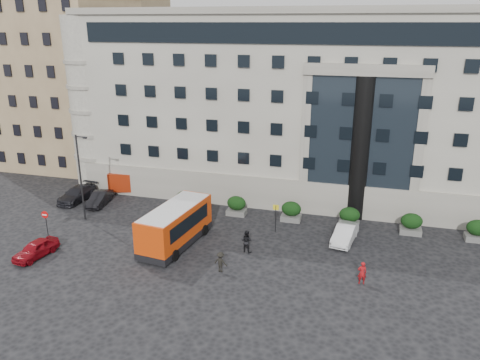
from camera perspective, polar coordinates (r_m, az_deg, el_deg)
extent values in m
plane|color=black|center=(38.06, -5.44, -8.45)|extent=(120.00, 120.00, 0.00)
cube|color=gray|center=(54.55, 8.65, 9.73)|extent=(44.00, 24.00, 18.00)
cylinder|color=black|center=(43.20, 14.43, 3.61)|extent=(1.80, 1.80, 13.00)
cube|color=#8E7253|center=(63.53, -20.03, 11.00)|extent=(14.00, 14.00, 20.00)
cube|color=#816A4B|center=(80.18, -14.45, 13.63)|extent=(13.00, 13.00, 22.00)
cube|color=#565653|center=(45.91, -6.69, -3.25)|extent=(1.80, 1.20, 0.50)
ellipsoid|color=black|center=(45.58, -6.74, -2.17)|extent=(1.80, 1.26, 1.34)
cube|color=#565653|center=(44.32, -0.43, -3.94)|extent=(1.80, 1.20, 0.50)
ellipsoid|color=black|center=(43.97, -0.43, -2.83)|extent=(1.80, 1.26, 1.34)
cube|color=#565653|center=(43.29, 6.23, -4.62)|extent=(1.80, 1.20, 0.50)
ellipsoid|color=black|center=(42.94, 6.27, -3.50)|extent=(1.80, 1.26, 1.34)
cube|color=#565653|center=(42.88, 13.12, -5.27)|extent=(1.80, 1.20, 0.50)
ellipsoid|color=black|center=(42.52, 13.21, -4.13)|extent=(1.80, 1.26, 1.34)
cube|color=#565653|center=(43.09, 20.06, -5.83)|extent=(1.80, 1.20, 0.50)
ellipsoid|color=black|center=(42.74, 20.20, -4.71)|extent=(1.80, 1.26, 1.34)
cube|color=#565653|center=(43.92, 26.85, -6.31)|extent=(1.80, 1.20, 0.50)
ellipsoid|color=black|center=(43.57, 27.02, -5.21)|extent=(1.80, 1.26, 1.34)
cylinder|color=#262628|center=(44.34, -18.86, 0.20)|extent=(0.16, 0.16, 8.00)
cylinder|color=#262628|center=(43.09, -18.89, 5.01)|extent=(0.90, 0.12, 0.12)
cube|color=black|center=(42.85, -18.38, 4.92)|extent=(0.35, 0.18, 0.14)
cylinder|color=#262628|center=(40.50, 4.36, -4.72)|extent=(0.08, 0.08, 2.50)
cube|color=yellow|center=(40.10, 4.39, -3.34)|extent=(0.50, 0.06, 0.45)
cylinder|color=#262628|center=(42.91, -22.51, -5.01)|extent=(0.08, 0.08, 2.20)
cylinder|color=red|center=(42.54, -22.70, -3.92)|extent=(0.64, 0.05, 0.64)
cube|color=white|center=(42.51, -22.74, -3.94)|extent=(0.45, 0.04, 0.10)
cube|color=red|center=(38.31, -7.89, -5.22)|extent=(3.65, 8.07, 2.68)
cube|color=black|center=(38.91, -7.80, -7.16)|extent=(3.70, 8.12, 0.55)
cube|color=black|center=(38.20, -7.91, -4.84)|extent=(3.49, 6.38, 1.17)
cube|color=silver|center=(37.81, -7.98, -3.44)|extent=(3.47, 7.67, 0.18)
cylinder|color=black|center=(37.71, -11.50, -8.27)|extent=(0.39, 0.93, 0.90)
cylinder|color=black|center=(36.39, -7.96, -9.10)|extent=(0.39, 0.93, 0.90)
cylinder|color=black|center=(41.48, -7.65, -5.46)|extent=(0.39, 0.93, 0.90)
cylinder|color=black|center=(40.28, -4.35, -6.10)|extent=(0.39, 0.93, 0.90)
cube|color=maroon|center=(53.73, -13.39, 1.37)|extent=(3.52, 4.62, 2.86)
cube|color=maroon|center=(51.15, -14.19, -0.11)|extent=(2.87, 2.37, 1.94)
cube|color=black|center=(50.30, -14.47, 0.03)|extent=(2.14, 0.63, 0.91)
cylinder|color=black|center=(51.88, -15.42, -0.93)|extent=(0.51, 1.00, 0.96)
cylinder|color=black|center=(51.19, -12.73, -0.97)|extent=(0.51, 1.00, 0.96)
cylinder|color=black|center=(55.29, -14.31, 0.38)|extent=(0.51, 1.00, 0.96)
cylinder|color=black|center=(54.65, -11.78, 0.36)|extent=(0.51, 1.00, 0.96)
imported|color=maroon|center=(39.83, -23.64, -7.72)|extent=(2.12, 4.01, 1.30)
imported|color=black|center=(48.60, -16.74, -2.16)|extent=(1.95, 4.15, 1.31)
imported|color=black|center=(50.41, -19.24, -1.62)|extent=(2.29, 4.98, 1.41)
imported|color=black|center=(56.46, -13.82, 1.10)|extent=(2.78, 5.56, 1.51)
imported|color=silver|center=(39.85, 12.66, -6.41)|extent=(2.19, 4.50, 1.42)
imported|color=#A11014|center=(34.06, 14.66, -10.89)|extent=(0.67, 0.50, 1.67)
imported|color=black|center=(37.18, 0.78, -7.45)|extent=(1.05, 0.91, 1.84)
imported|color=black|center=(34.51, -2.38, -9.95)|extent=(1.09, 0.75, 1.55)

